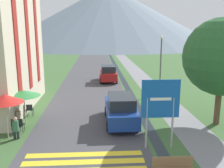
# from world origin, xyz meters

# --- Properties ---
(ground_plane) EXTENTS (160.00, 160.00, 0.00)m
(ground_plane) POSITION_xyz_m (0.00, 20.00, 0.00)
(ground_plane) COLOR #3D6033
(road) EXTENTS (6.40, 60.00, 0.01)m
(road) POSITION_xyz_m (-2.50, 30.00, 0.00)
(road) COLOR #424247
(road) RESTS_ON ground_plane
(footpath) EXTENTS (2.20, 60.00, 0.01)m
(footpath) POSITION_xyz_m (3.60, 30.00, 0.00)
(footpath) COLOR slate
(footpath) RESTS_ON ground_plane
(drainage_channel) EXTENTS (0.60, 60.00, 0.00)m
(drainage_channel) POSITION_xyz_m (1.20, 30.00, 0.00)
(drainage_channel) COLOR black
(drainage_channel) RESTS_ON ground_plane
(crosswalk_marking) EXTENTS (5.44, 2.54, 0.01)m
(crosswalk_marking) POSITION_xyz_m (-2.50, 3.47, 0.01)
(crosswalk_marking) COLOR yellow
(crosswalk_marking) RESTS_ON ground_plane
(mountain_distant) EXTENTS (82.70, 82.70, 22.11)m
(mountain_distant) POSITION_xyz_m (2.78, 92.89, 11.06)
(mountain_distant) COLOR slate
(mountain_distant) RESTS_ON ground_plane
(road_sign) EXTENTS (1.85, 0.11, 3.46)m
(road_sign) POSITION_xyz_m (1.15, 4.98, 2.25)
(road_sign) COLOR #9E9EA3
(road_sign) RESTS_ON ground_plane
(parked_car_near) EXTENTS (1.91, 4.53, 1.82)m
(parked_car_near) POSITION_xyz_m (-0.40, 8.50, 0.91)
(parked_car_near) COLOR navy
(parked_car_near) RESTS_ON ground_plane
(parked_car_far) EXTENTS (1.92, 3.87, 1.82)m
(parked_car_far) POSITION_xyz_m (-0.58, 21.45, 0.91)
(parked_car_far) COLOR #A31919
(parked_car_far) RESTS_ON ground_plane
(cafe_chair_far_left) EXTENTS (0.40, 0.40, 0.85)m
(cafe_chair_far_left) POSITION_xyz_m (-6.84, 9.94, 0.51)
(cafe_chair_far_left) COLOR #232328
(cafe_chair_far_left) RESTS_ON ground_plane
(cafe_chair_near_right) EXTENTS (0.40, 0.40, 0.85)m
(cafe_chair_near_right) POSITION_xyz_m (-6.27, 7.34, 0.51)
(cafe_chair_near_right) COLOR #232328
(cafe_chair_near_right) RESTS_ON ground_plane
(cafe_chair_near_left) EXTENTS (0.40, 0.40, 0.85)m
(cafe_chair_near_left) POSITION_xyz_m (-6.50, 7.31, 0.51)
(cafe_chair_near_left) COLOR #232328
(cafe_chair_near_left) RESTS_ON ground_plane
(cafe_chair_far_right) EXTENTS (0.40, 0.40, 0.85)m
(cafe_chair_far_right) POSITION_xyz_m (-6.42, 10.10, 0.51)
(cafe_chair_far_right) COLOR #232328
(cafe_chair_far_right) RESTS_ON ground_plane
(cafe_umbrella_front_red) EXTENTS (1.92, 1.92, 2.44)m
(cafe_umbrella_front_red) POSITION_xyz_m (-6.70, 6.60, 2.21)
(cafe_umbrella_front_red) COLOR #B7B2A8
(cafe_umbrella_front_red) RESTS_ON ground_plane
(cafe_umbrella_middle_green) EXTENTS (2.01, 2.01, 2.16)m
(cafe_umbrella_middle_green) POSITION_xyz_m (-6.33, 8.68, 1.98)
(cafe_umbrella_middle_green) COLOR #B7B2A8
(cafe_umbrella_middle_green) RESTS_ON ground_plane
(person_seated_near) EXTENTS (0.32, 0.32, 1.25)m
(person_seated_near) POSITION_xyz_m (-6.22, 6.47, 0.69)
(person_seated_near) COLOR #282833
(person_seated_near) RESTS_ON ground_plane
(person_seated_far) EXTENTS (0.32, 0.32, 1.21)m
(person_seated_far) POSITION_xyz_m (-6.60, 8.16, 0.67)
(person_seated_far) COLOR #282833
(person_seated_far) RESTS_ON ground_plane
(person_standing_terrace) EXTENTS (0.32, 0.32, 1.72)m
(person_standing_terrace) POSITION_xyz_m (-6.96, 9.62, 1.00)
(person_standing_terrace) COLOR #282833
(person_standing_terrace) RESTS_ON ground_plane
(streetlamp) EXTENTS (0.28, 0.28, 5.22)m
(streetlamp) POSITION_xyz_m (3.83, 15.50, 3.09)
(streetlamp) COLOR #515156
(streetlamp) RESTS_ON ground_plane
(tree_by_path) EXTENTS (4.62, 4.62, 6.50)m
(tree_by_path) POSITION_xyz_m (5.55, 7.99, 4.18)
(tree_by_path) COLOR brown
(tree_by_path) RESTS_ON ground_plane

